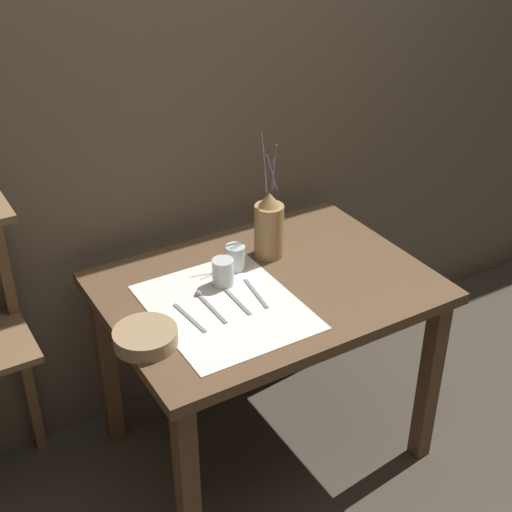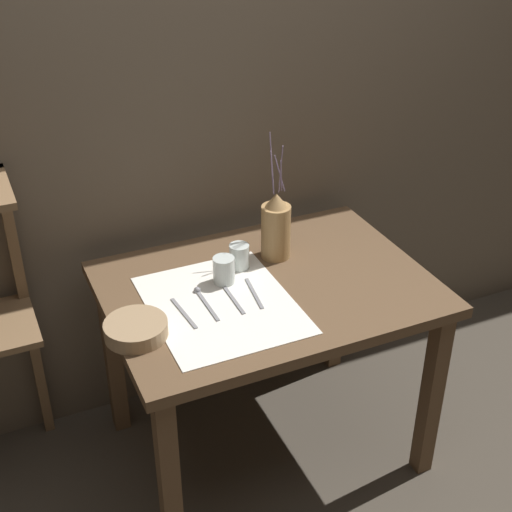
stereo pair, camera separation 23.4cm
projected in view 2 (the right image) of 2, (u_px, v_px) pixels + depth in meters
name	position (u px, v px, depth m)	size (l,w,h in m)	color
ground_plane	(266.00, 444.00, 2.80)	(12.00, 12.00, 0.00)	#473F35
stone_wall_back	(209.00, 111.00, 2.59)	(7.00, 0.06, 2.40)	brown
wooden_table	(267.00, 309.00, 2.47)	(1.09, 0.80, 0.75)	brown
linen_cloth	(221.00, 305.00, 2.31)	(0.45, 0.54, 0.00)	white
pitcher_with_flowers	(276.00, 228.00, 2.52)	(0.11, 0.11, 0.46)	#A87F4C
wooden_bowl	(136.00, 329.00, 2.15)	(0.19, 0.19, 0.05)	#9E7F5B
glass_tumbler_near	(224.00, 270.00, 2.40)	(0.07, 0.07, 0.09)	silver
glass_tumbler_far	(239.00, 256.00, 2.48)	(0.07, 0.07, 0.09)	silver
fork_inner	(184.00, 313.00, 2.26)	(0.03, 0.19, 0.00)	gray
spoon_outer	(201.00, 296.00, 2.34)	(0.02, 0.20, 0.02)	gray
spoon_inner	(227.00, 290.00, 2.37)	(0.02, 0.20, 0.02)	gray
fork_outer	(254.00, 293.00, 2.36)	(0.04, 0.19, 0.00)	gray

